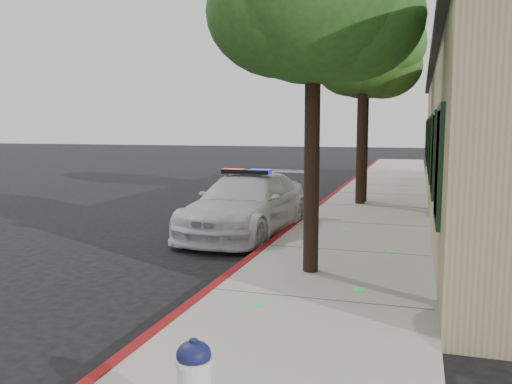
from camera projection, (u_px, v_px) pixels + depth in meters
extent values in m
plane|color=black|center=(206.00, 298.00, 7.75)|extent=(120.00, 120.00, 0.00)
cube|color=#9B988D|center=(344.00, 254.00, 10.12)|extent=(3.20, 60.00, 0.15)
cube|color=maroon|center=(266.00, 248.00, 10.57)|extent=(0.14, 60.00, 0.16)
cube|color=black|center=(439.00, 164.00, 7.54)|extent=(0.08, 1.48, 1.68)
cube|color=black|center=(434.00, 154.00, 10.39)|extent=(0.08, 1.48, 1.68)
cube|color=black|center=(431.00, 148.00, 13.23)|extent=(0.08, 1.48, 1.68)
cube|color=black|center=(429.00, 144.00, 16.08)|extent=(0.08, 1.48, 1.68)
cube|color=black|center=(428.00, 142.00, 18.93)|extent=(0.08, 1.48, 1.68)
cube|color=black|center=(427.00, 140.00, 21.77)|extent=(0.08, 1.48, 1.68)
cube|color=black|center=(426.00, 138.00, 24.62)|extent=(0.08, 1.48, 1.68)
imported|color=silver|center=(246.00, 204.00, 12.37)|extent=(2.27, 4.91, 1.39)
cube|color=black|center=(246.00, 172.00, 12.28)|extent=(1.22, 0.36, 0.10)
cube|color=red|center=(234.00, 171.00, 12.39)|extent=(0.54, 0.28, 0.11)
cube|color=#0D14E8|center=(259.00, 172.00, 12.16)|extent=(0.54, 0.28, 0.11)
cylinder|color=silver|center=(194.00, 361.00, 4.00)|extent=(0.29, 0.29, 0.04)
ellipsoid|color=#10133E|center=(194.00, 354.00, 3.99)|extent=(0.27, 0.27, 0.20)
cylinder|color=#10133E|center=(194.00, 343.00, 3.98)|extent=(0.06, 0.06, 0.05)
cylinder|color=black|center=(312.00, 166.00, 8.45)|extent=(0.25, 0.25, 3.41)
ellipsoid|color=#1D4A17|center=(350.00, 18.00, 8.15)|extent=(2.27, 2.27, 1.93)
ellipsoid|color=#1D4A17|center=(283.00, 12.00, 8.14)|extent=(2.37, 2.37, 2.01)
cylinder|color=black|center=(361.00, 136.00, 16.09)|extent=(0.29, 0.29, 4.13)
ellipsoid|color=#335C1C|center=(364.00, 31.00, 15.72)|extent=(3.46, 3.46, 2.94)
ellipsoid|color=#335C1C|center=(379.00, 44.00, 15.98)|extent=(2.79, 2.79, 2.37)
ellipsoid|color=#335C1C|center=(348.00, 38.00, 15.62)|extent=(2.68, 2.68, 2.28)
cylinder|color=black|center=(364.00, 144.00, 16.60)|extent=(0.26, 0.26, 3.57)
ellipsoid|color=#2A5319|center=(366.00, 56.00, 16.28)|extent=(3.06, 3.06, 2.60)
ellipsoid|color=#2A5319|center=(384.00, 66.00, 16.30)|extent=(2.34, 2.34, 1.99)
ellipsoid|color=#2A5319|center=(353.00, 62.00, 16.14)|extent=(2.45, 2.45, 2.08)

